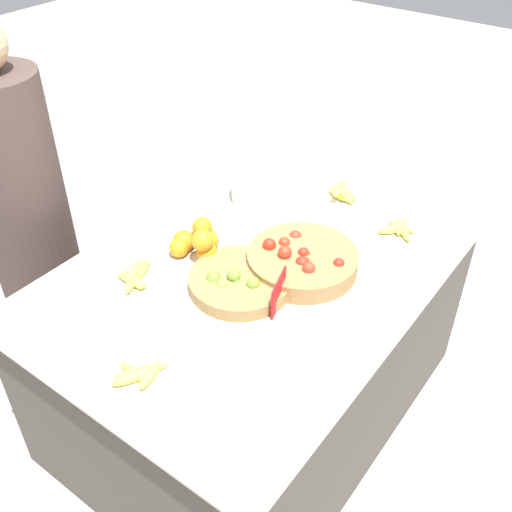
{
  "coord_description": "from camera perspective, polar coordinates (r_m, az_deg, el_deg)",
  "views": [
    {
      "loc": [
        -1.34,
        -1.0,
        2.07
      ],
      "look_at": [
        0.0,
        0.0,
        0.8
      ],
      "focal_mm": 42.0,
      "sensor_mm": 36.0,
      "label": 1
    }
  ],
  "objects": [
    {
      "name": "orange_pile",
      "position": [
        2.18,
        -5.51,
        1.45
      ],
      "size": [
        0.19,
        0.19,
        0.14
      ],
      "color": "orange",
      "rests_on": "market_table"
    },
    {
      "name": "price_sign",
      "position": [
        1.94,
        2.17,
        -3.53
      ],
      "size": [
        0.14,
        0.05,
        0.12
      ],
      "rotation": [
        0.0,
        0.0,
        0.31
      ],
      "color": "red",
      "rests_on": "market_table"
    },
    {
      "name": "banana_bunch_middle_left",
      "position": [
        1.78,
        -10.94,
        -10.93
      ],
      "size": [
        0.17,
        0.13,
        0.03
      ],
      "color": "#EFDB4C",
      "rests_on": "market_table"
    },
    {
      "name": "lime_bowl",
      "position": [
        2.03,
        -1.48,
        -2.42
      ],
      "size": [
        0.35,
        0.35,
        0.08
      ],
      "color": "olive",
      "rests_on": "market_table"
    },
    {
      "name": "tomato_basket",
      "position": [
        2.11,
        4.47,
        -0.4
      ],
      "size": [
        0.39,
        0.39,
        0.11
      ],
      "color": "olive",
      "rests_on": "market_table"
    },
    {
      "name": "metal_bowl",
      "position": [
        2.5,
        1.27,
        6.39
      ],
      "size": [
        0.31,
        0.31,
        0.09
      ],
      "color": "silver",
      "rests_on": "market_table"
    },
    {
      "name": "market_table",
      "position": [
        2.38,
        0.0,
        -8.1
      ],
      "size": [
        1.57,
        1.14,
        0.75
      ],
      "color": "#4C4742",
      "rests_on": "ground_plane"
    },
    {
      "name": "banana_bunch_front_right",
      "position": [
        2.54,
        8.31,
        6.03
      ],
      "size": [
        0.16,
        0.15,
        0.06
      ],
      "color": "#EFDB4C",
      "rests_on": "market_table"
    },
    {
      "name": "ground_plane",
      "position": [
        2.66,
        0.0,
        -13.75
      ],
      "size": [
        12.0,
        12.0,
        0.0
      ],
      "primitive_type": "plane",
      "color": "#ADA599"
    },
    {
      "name": "banana_bunch_front_left",
      "position": [
        2.37,
        13.5,
        2.58
      ],
      "size": [
        0.16,
        0.15,
        0.03
      ],
      "color": "#EFDB4C",
      "rests_on": "market_table"
    },
    {
      "name": "vendor_person",
      "position": [
        2.64,
        -20.91,
        3.06
      ],
      "size": [
        0.35,
        0.35,
        1.51
      ],
      "color": "#473833",
      "rests_on": "ground_plane"
    },
    {
      "name": "banana_bunch_front_center",
      "position": [
        2.1,
        -11.51,
        -1.88
      ],
      "size": [
        0.18,
        0.13,
        0.05
      ],
      "color": "#EFDB4C",
      "rests_on": "market_table"
    }
  ]
}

